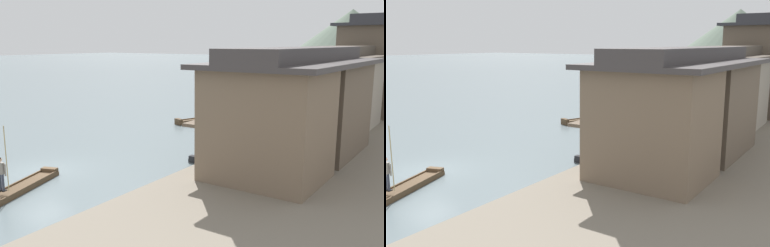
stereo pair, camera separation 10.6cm
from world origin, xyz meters
TOP-DOWN VIEW (x-y plane):
  - ground_plane at (0.00, 0.00)m, footprint 400.00×400.00m
  - boat_foreground_poled at (1.64, -2.54)m, footprint 2.77×5.49m
  - boatman_person at (2.04, -3.58)m, footprint 0.56×0.30m
  - boat_moored_nearest at (-1.07, 17.18)m, footprint 2.45×4.66m
  - boat_moored_second at (-0.03, 58.71)m, footprint 3.51×5.42m
  - boat_moored_third at (5.86, 25.36)m, footprint 0.94×3.95m
  - boat_moored_far at (5.74, 8.62)m, footprint 1.22×5.08m
  - boat_midriver_drifting at (2.67, 39.79)m, footprint 4.47×2.59m
  - house_waterfront_nearest at (11.35, 4.25)m, footprint 6.35×5.41m
  - house_waterfront_second at (11.35, 10.69)m, footprint 6.35×7.58m
  - house_waterfront_tall at (10.91, 18.73)m, footprint 5.48×8.24m
  - house_waterfront_narrow at (11.54, 27.05)m, footprint 6.75×7.41m
  - mooring_post_dock_near at (7.61, 7.22)m, footprint 0.20×0.20m
  - mooring_post_dock_mid at (7.61, 16.71)m, footprint 0.20×0.20m
  - stone_bridge at (0.00, 64.28)m, footprint 23.78×2.40m
  - hill_far_centre at (-18.13, 137.22)m, footprint 49.21×49.21m

SIDE VIEW (x-z plane):
  - ground_plane at x=0.00m, z-range 0.00..0.00m
  - boat_foreground_poled at x=1.64m, z-range -0.07..0.33m
  - boat_moored_far at x=5.74m, z-range -0.07..0.34m
  - boat_midriver_drifting at x=2.67m, z-range -0.08..0.41m
  - boat_moored_nearest at x=-1.07m, z-range -0.09..0.43m
  - boat_moored_third at x=5.86m, z-range -0.10..0.55m
  - boat_moored_second at x=-0.03m, z-range -0.14..0.68m
  - mooring_post_dock_mid at x=7.61m, z-range 0.63..1.52m
  - mooring_post_dock_near at x=7.61m, z-range 0.63..1.54m
  - boatman_person at x=2.04m, z-range -0.12..2.92m
  - stone_bridge at x=0.00m, z-range 0.76..5.93m
  - house_waterfront_tall at x=10.91m, z-range 0.56..6.70m
  - house_waterfront_second at x=11.35m, z-range 0.56..6.70m
  - house_waterfront_nearest at x=11.35m, z-range 0.58..6.72m
  - house_waterfront_narrow at x=11.54m, z-range 0.56..9.30m
  - hill_far_centre at x=-18.13m, z-range 0.00..18.16m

